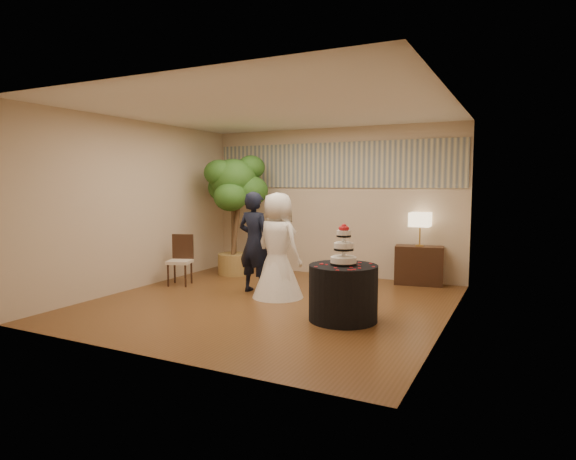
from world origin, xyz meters
The scene contains 15 objects.
floor centered at (0.00, 0.00, 0.00)m, with size 5.00×5.00×0.00m, color brown.
ceiling centered at (0.00, 0.00, 2.80)m, with size 5.00×5.00×0.00m, color white.
wall_back centered at (0.00, 2.50, 1.40)m, with size 5.00×0.06×2.80m, color beige.
wall_front centered at (0.00, -2.50, 1.40)m, with size 5.00×0.06×2.80m, color beige.
wall_left centered at (-2.50, 0.00, 1.40)m, with size 0.06×5.00×2.80m, color beige.
wall_right centered at (2.50, 0.00, 1.40)m, with size 0.06×5.00×2.80m, color beige.
mural_border centered at (0.00, 2.48, 2.10)m, with size 4.90×0.02×0.85m, color #9B9C8D.
groom centered at (-0.55, 0.51, 0.81)m, with size 0.59×0.39×1.63m, color black.
bride centered at (-0.06, 0.37, 0.81)m, with size 0.79×0.79×1.62m, color white.
cake_table centered at (1.28, -0.38, 0.36)m, with size 0.88×0.88×0.72m, color black.
wedding_cake centered at (1.28, -0.38, 0.99)m, with size 0.34×0.34×0.53m, color white, non-canonical shape.
console centered at (1.70, 2.29, 0.34)m, with size 0.81×0.36×0.68m, color #311D11.
table_lamp centered at (1.70, 2.29, 0.97)m, with size 0.34×0.34×0.58m, color #D2B78A, non-canonical shape.
ficus_tree centered at (-1.70, 1.67, 1.17)m, with size 1.12×1.12×2.34m, color #2B581C, non-canonical shape.
side_chair centered at (-2.00, 0.41, 0.43)m, with size 0.40×0.42×0.87m, color #311D11, non-canonical shape.
Camera 1 is at (3.35, -6.11, 1.75)m, focal length 30.00 mm.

